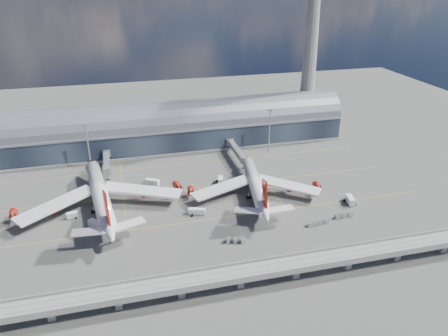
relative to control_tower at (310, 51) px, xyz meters
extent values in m
plane|color=#474744|center=(-85.00, -83.00, -51.64)|extent=(500.00, 500.00, 0.00)
cube|color=gold|center=(-85.00, -93.00, -51.63)|extent=(200.00, 0.25, 0.01)
cube|color=gold|center=(-85.00, -63.00, -51.63)|extent=(200.00, 0.25, 0.01)
cube|color=gold|center=(-85.00, -33.00, -51.63)|extent=(200.00, 0.25, 0.01)
cube|color=gold|center=(-120.00, -53.00, -51.63)|extent=(0.25, 80.00, 0.01)
cube|color=gold|center=(-50.00, -53.00, -51.63)|extent=(0.25, 80.00, 0.01)
cube|color=#1D2531|center=(-85.00, -5.00, -44.64)|extent=(200.00, 28.00, 14.00)
cylinder|color=slate|center=(-85.00, -5.00, -37.64)|extent=(200.00, 28.00, 28.00)
cube|color=gray|center=(-85.00, -19.00, -37.64)|extent=(200.00, 1.00, 1.20)
cube|color=gray|center=(-85.00, -5.00, -51.04)|extent=(200.00, 30.00, 1.20)
cube|color=gray|center=(0.00, 0.00, -47.64)|extent=(18.00, 18.00, 8.00)
cone|color=gray|center=(0.00, 0.00, -6.64)|extent=(10.00, 10.00, 90.00)
cube|color=gray|center=(-85.00, -138.00, -46.14)|extent=(220.00, 8.50, 1.20)
cube|color=gray|center=(-85.00, -142.00, -45.04)|extent=(220.00, 0.40, 1.20)
cube|color=gray|center=(-85.00, -134.00, -45.04)|extent=(220.00, 0.40, 1.20)
cube|color=gray|center=(-85.00, -139.50, -45.49)|extent=(220.00, 0.12, 0.12)
cube|color=gray|center=(-85.00, -136.50, -45.49)|extent=(220.00, 0.12, 0.12)
cube|color=gray|center=(-145.00, -138.00, -49.14)|extent=(2.20, 2.20, 5.00)
cube|color=gray|center=(-125.00, -138.00, -49.14)|extent=(2.20, 2.20, 5.00)
cube|color=gray|center=(-105.00, -138.00, -49.14)|extent=(2.20, 2.20, 5.00)
cube|color=gray|center=(-85.00, -138.00, -49.14)|extent=(2.20, 2.20, 5.00)
cube|color=gray|center=(-65.00, -138.00, -49.14)|extent=(2.20, 2.20, 5.00)
cube|color=gray|center=(-45.00, -138.00, -49.14)|extent=(2.20, 2.20, 5.00)
cube|color=gray|center=(-25.00, -138.00, -49.14)|extent=(2.20, 2.20, 5.00)
cube|color=gray|center=(-5.00, -138.00, -49.14)|extent=(2.20, 2.20, 5.00)
cylinder|color=gray|center=(-135.00, -28.00, -39.14)|extent=(0.70, 0.70, 25.00)
cube|color=gray|center=(-135.00, -28.00, -26.44)|extent=(3.00, 0.40, 1.00)
cylinder|color=gray|center=(-35.00, -28.00, -39.14)|extent=(0.70, 0.70, 25.00)
cube|color=gray|center=(-35.00, -28.00, -26.44)|extent=(3.00, 0.40, 1.00)
cylinder|color=white|center=(-130.20, -70.11, -44.80)|extent=(13.65, 58.93, 7.06)
cone|color=white|center=(-133.89, -37.76, -44.80)|extent=(8.02, 9.57, 7.06)
cone|color=white|center=(-126.25, -104.65, -43.92)|extent=(8.52, 13.95, 7.06)
cube|color=#A11306|center=(-126.63, -101.36, -35.20)|extent=(2.26, 13.19, 14.61)
cube|color=white|center=(-148.29, -74.40, -45.68)|extent=(34.30, 27.42, 2.85)
cube|color=white|center=(-111.60, -70.20, -45.68)|extent=(36.33, 21.24, 2.85)
cylinder|color=#A11306|center=(-149.22, -72.28, -47.67)|extent=(4.13, 5.88, 3.53)
cylinder|color=#A11306|center=(-165.53, -74.14, -47.67)|extent=(4.13, 5.88, 3.53)
cylinder|color=#A11306|center=(-111.17, -67.94, -47.67)|extent=(4.13, 5.88, 3.53)
cylinder|color=#A11306|center=(-94.86, -66.07, -47.67)|extent=(4.13, 5.88, 3.53)
cylinder|color=gray|center=(-132.54, -49.61, -49.98)|extent=(0.55, 0.55, 3.31)
cylinder|color=gray|center=(-133.20, -74.89, -49.98)|extent=(0.66, 0.66, 3.31)
cylinder|color=gray|center=(-126.19, -74.09, -49.98)|extent=(0.66, 0.66, 3.31)
cylinder|color=black|center=(-133.20, -74.89, -51.03)|extent=(2.60, 1.92, 1.65)
cylinder|color=black|center=(-126.19, -74.09, -51.03)|extent=(2.60, 1.92, 1.65)
cylinder|color=white|center=(-59.57, -76.06, -45.75)|extent=(13.92, 48.54, 5.79)
cone|color=white|center=(-54.95, -49.33, -45.75)|extent=(7.06, 8.85, 5.79)
cone|color=white|center=(-64.53, -104.75, -44.95)|extent=(7.74, 12.79, 5.79)
cube|color=#A11306|center=(-64.02, -101.80, -37.37)|extent=(2.72, 11.88, 13.22)
cube|color=white|center=(-75.31, -75.36, -46.55)|extent=(31.09, 16.99, 2.47)
cube|color=white|center=(-44.51, -80.68, -46.55)|extent=(28.68, 24.76, 2.47)
cylinder|color=black|center=(-59.57, -76.06, -47.34)|extent=(12.22, 43.52, 4.92)
cylinder|color=#A11306|center=(-75.54, -73.30, -48.34)|extent=(4.00, 5.46, 3.19)
cylinder|color=#A11306|center=(-89.23, -70.93, -48.34)|extent=(4.00, 5.46, 3.19)
cylinder|color=#A11306|center=(-43.60, -78.82, -48.34)|extent=(4.00, 5.46, 3.19)
cylinder|color=#A11306|center=(-29.91, -81.18, -48.34)|extent=(4.00, 5.46, 3.19)
cylinder|color=gray|center=(-56.67, -59.29, -50.14)|extent=(0.50, 0.50, 2.99)
cylinder|color=gray|center=(-63.40, -79.45, -50.14)|extent=(0.60, 0.60, 2.99)
cylinder|color=gray|center=(-57.10, -80.53, -50.14)|extent=(0.60, 0.60, 2.99)
cylinder|color=black|center=(-63.40, -79.45, -51.09)|extent=(2.42, 1.85, 1.50)
cylinder|color=black|center=(-57.10, -80.53, -51.09)|extent=(2.42, 1.85, 1.50)
cube|color=gray|center=(-126.70, -31.00, -46.44)|extent=(3.00, 24.00, 3.00)
cube|color=gray|center=(-126.70, -43.00, -46.44)|extent=(3.60, 3.60, 3.40)
cylinder|color=gray|center=(-126.70, -19.00, -46.44)|extent=(4.40, 4.40, 4.00)
cylinder|color=gray|center=(-126.70, -43.00, -49.94)|extent=(0.50, 0.50, 3.40)
cylinder|color=black|center=(-126.70, -43.00, -51.29)|extent=(1.40, 0.80, 0.80)
cube|color=gray|center=(-56.07, -33.00, -46.44)|extent=(3.00, 28.00, 3.00)
cube|color=gray|center=(-56.07, -47.00, -46.44)|extent=(3.60, 3.60, 3.40)
cylinder|color=gray|center=(-56.07, -19.00, -46.44)|extent=(4.40, 4.40, 4.00)
cylinder|color=gray|center=(-56.07, -47.00, -49.94)|extent=(0.50, 0.50, 3.40)
cylinder|color=black|center=(-56.07, -47.00, -51.29)|extent=(1.40, 0.80, 0.80)
cube|color=silver|center=(-132.08, -88.45, -49.81)|extent=(6.86, 7.96, 2.96)
cylinder|color=black|center=(-130.56, -86.40, -51.12)|extent=(2.90, 2.52, 1.03)
cylinder|color=black|center=(-133.60, -90.50, -51.12)|extent=(2.90, 2.52, 1.03)
cube|color=silver|center=(-142.23, -76.94, -50.16)|extent=(4.87, 2.79, 2.39)
cylinder|color=black|center=(-140.78, -77.16, -51.22)|extent=(1.17, 2.40, 0.83)
cylinder|color=black|center=(-143.69, -76.71, -51.22)|extent=(1.17, 2.40, 0.83)
cube|color=silver|center=(-89.64, -87.40, -50.13)|extent=(7.83, 4.57, 2.45)
cylinder|color=black|center=(-87.37, -86.59, -51.21)|extent=(1.59, 2.50, 0.85)
cylinder|color=black|center=(-91.91, -88.21, -51.21)|extent=(1.59, 2.50, 0.85)
cube|color=silver|center=(-20.06, -95.45, -49.80)|extent=(4.00, 7.28, 2.99)
cylinder|color=black|center=(-20.52, -93.29, -51.12)|extent=(3.02, 1.60, 1.03)
cylinder|color=black|center=(-19.61, -97.60, -51.12)|extent=(3.02, 1.60, 1.03)
cube|color=silver|center=(-72.25, -60.51, -49.94)|extent=(3.70, 5.75, 2.76)
cylinder|color=black|center=(-72.68, -58.87, -51.16)|extent=(2.81, 1.59, 0.95)
cylinder|color=black|center=(-71.82, -62.15, -51.16)|extent=(2.81, 1.59, 0.95)
cube|color=silver|center=(-105.51, -54.51, -49.82)|extent=(7.19, 5.65, 2.95)
cylinder|color=black|center=(-103.63, -53.42, -51.13)|extent=(2.30, 2.96, 1.02)
cylinder|color=black|center=(-107.40, -55.59, -51.13)|extent=(2.30, 2.96, 1.02)
cube|color=gray|center=(-82.00, -111.44, -51.37)|extent=(3.04, 2.51, 0.33)
cube|color=#A8A8AD|center=(-82.00, -111.44, -50.50)|extent=(2.59, 2.26, 1.63)
cube|color=gray|center=(-79.34, -112.38, -51.37)|extent=(3.04, 2.51, 0.33)
cube|color=#A8A8AD|center=(-79.34, -112.38, -50.50)|extent=(2.59, 2.26, 1.63)
cube|color=gray|center=(-76.68, -113.32, -51.37)|extent=(3.04, 2.51, 0.33)
cube|color=#A8A8AD|center=(-76.68, -113.32, -50.50)|extent=(2.59, 2.26, 1.63)
cube|color=gray|center=(-46.02, -109.10, -51.40)|extent=(2.39, 1.70, 0.28)
cube|color=#A8A8AD|center=(-46.02, -109.10, -50.64)|extent=(2.01, 1.57, 1.42)
cube|color=gray|center=(-43.57, -108.89, -51.40)|extent=(2.39, 1.70, 0.28)
cube|color=#A8A8AD|center=(-43.57, -108.89, -50.64)|extent=(2.01, 1.57, 1.42)
cube|color=gray|center=(-41.11, -108.69, -51.40)|extent=(2.39, 1.70, 0.28)
cube|color=#A8A8AD|center=(-41.11, -108.69, -50.64)|extent=(2.01, 1.57, 1.42)
cube|color=gray|center=(-38.66, -108.49, -51.40)|extent=(2.39, 1.70, 0.28)
cube|color=#A8A8AD|center=(-38.66, -108.49, -50.64)|extent=(2.01, 1.57, 1.42)
cube|color=gray|center=(-31.90, -106.15, -51.36)|extent=(2.65, 1.78, 0.33)
cube|color=#A8A8AD|center=(-31.90, -106.15, -50.48)|extent=(2.21, 1.66, 1.66)
cube|color=gray|center=(-29.03, -106.16, -51.36)|extent=(2.65, 1.78, 0.33)
cube|color=#A8A8AD|center=(-29.03, -106.16, -50.48)|extent=(2.21, 1.66, 1.66)
cube|color=gray|center=(-26.16, -106.17, -51.36)|extent=(2.65, 1.78, 0.33)
cube|color=#A8A8AD|center=(-26.16, -106.17, -50.48)|extent=(2.21, 1.66, 1.66)
camera|label=1|loc=(-119.84, -249.96, 46.31)|focal=35.00mm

